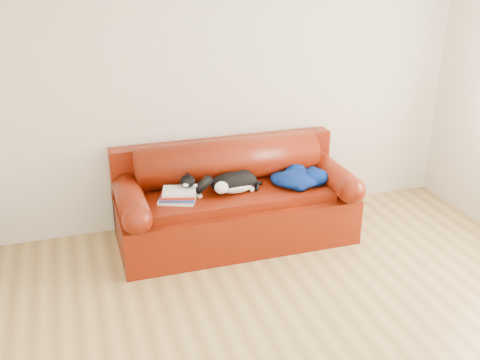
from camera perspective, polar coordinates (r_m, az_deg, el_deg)
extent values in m
plane|color=olive|center=(4.10, 7.67, -15.23)|extent=(4.50, 4.50, 0.00)
cube|color=beige|center=(5.24, -0.85, 9.45)|extent=(4.50, 0.02, 2.60)
cube|color=#400502|center=(5.13, -0.51, -3.84)|extent=(2.10, 0.90, 0.42)
cube|color=#400502|center=(4.99, -0.35, -1.62)|extent=(1.66, 0.62, 0.10)
cylinder|color=black|center=(4.78, -10.16, -8.98)|extent=(0.06, 0.06, 0.05)
cylinder|color=black|center=(5.27, 10.33, -5.74)|extent=(0.06, 0.06, 0.05)
cylinder|color=black|center=(5.35, -11.17, -5.38)|extent=(0.06, 0.06, 0.05)
cylinder|color=black|center=(5.80, 7.36, -2.80)|extent=(0.06, 0.06, 0.05)
cube|color=#400502|center=(5.36, -1.65, -0.13)|extent=(2.10, 0.18, 0.85)
cylinder|color=#400502|center=(5.16, -1.34, 2.02)|extent=(1.70, 0.40, 0.40)
cylinder|color=#400502|center=(4.83, -11.14, -1.76)|extent=(0.24, 0.88, 0.24)
sphere|color=#400502|center=(4.43, -10.41, -4.03)|extent=(0.24, 0.24, 0.24)
cylinder|color=#400502|center=(5.32, 9.10, 0.75)|extent=(0.24, 0.88, 0.24)
sphere|color=#400502|center=(4.96, 11.32, -1.07)|extent=(0.24, 0.24, 0.24)
cube|color=white|center=(4.80, -6.26, -1.94)|extent=(0.37, 0.33, 0.02)
cube|color=white|center=(4.80, -6.26, -1.94)|extent=(0.35, 0.31, 0.02)
cube|color=#2146B4|center=(4.79, -6.27, -1.67)|extent=(0.35, 0.31, 0.02)
cube|color=white|center=(4.79, -6.27, -1.67)|extent=(0.34, 0.30, 0.02)
cube|color=#AC2013|center=(4.78, -6.28, -1.40)|extent=(0.34, 0.29, 0.02)
cube|color=white|center=(4.78, -6.28, -1.40)|extent=(0.32, 0.28, 0.02)
cube|color=white|center=(4.77, -6.30, -1.12)|extent=(0.32, 0.27, 0.02)
cube|color=white|center=(4.77, -6.30, -1.12)|extent=(0.31, 0.26, 0.02)
ellipsoid|color=black|center=(4.92, -0.63, -0.22)|extent=(0.48, 0.39, 0.18)
ellipsoid|color=white|center=(4.88, -0.39, -0.80)|extent=(0.33, 0.24, 0.11)
ellipsoid|color=white|center=(4.80, -1.90, -0.79)|extent=(0.15, 0.15, 0.11)
ellipsoid|color=black|center=(5.01, 0.42, 0.06)|extent=(0.23, 0.23, 0.15)
ellipsoid|color=black|center=(4.73, -3.15, -0.48)|extent=(0.16, 0.16, 0.11)
ellipsoid|color=white|center=(4.70, -3.26, -0.83)|extent=(0.08, 0.07, 0.04)
sphere|color=#BF7272|center=(4.69, -3.41, -0.85)|extent=(0.01, 0.01, 0.01)
cone|color=black|center=(4.70, -2.81, 0.03)|extent=(0.06, 0.06, 0.05)
cone|color=black|center=(4.74, -3.26, 0.23)|extent=(0.06, 0.06, 0.05)
cylinder|color=black|center=(5.07, 1.40, -0.25)|extent=(0.14, 0.12, 0.04)
sphere|color=white|center=(4.79, -2.09, -1.76)|extent=(0.04, 0.04, 0.04)
sphere|color=white|center=(4.95, 1.20, -0.92)|extent=(0.04, 0.04, 0.04)
ellipsoid|color=#020F40|center=(5.08, 5.92, 0.19)|extent=(0.44, 0.40, 0.14)
ellipsoid|color=#020F40|center=(5.10, 7.61, 0.33)|extent=(0.27, 0.24, 0.16)
ellipsoid|color=#020F40|center=(5.10, 4.52, 0.14)|extent=(0.27, 0.31, 0.10)
ellipsoid|color=#020F40|center=(5.20, 5.68, 0.85)|extent=(0.23, 0.18, 0.16)
ellipsoid|color=#020F40|center=(4.99, 6.05, -0.48)|extent=(0.17, 0.19, 0.10)
ellipsoid|color=silver|center=(5.05, 7.03, 0.23)|extent=(0.19, 0.08, 0.04)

